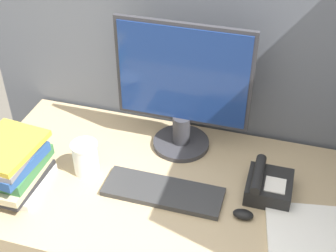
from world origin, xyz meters
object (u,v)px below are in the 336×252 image
monitor (182,92)px  desk_telephone (268,186)px  book_stack (9,166)px  mouse (243,214)px  keyboard (163,192)px  coffee_cup (86,158)px

monitor → desk_telephone: size_ratio=2.91×
monitor → book_stack: 0.67m
mouse → desk_telephone: (0.06, 0.14, 0.02)m
mouse → book_stack: 0.82m
keyboard → desk_telephone: 0.37m
keyboard → book_stack: (-0.53, -0.11, 0.09)m
book_stack → desk_telephone: book_stack is taller
coffee_cup → desk_telephone: size_ratio=0.72×
keyboard → book_stack: bearing=-168.0°
book_stack → keyboard: bearing=12.0°
book_stack → desk_telephone: bearing=13.9°
book_stack → desk_telephone: size_ratio=1.52×
monitor → desk_telephone: monitor is taller
mouse → book_stack: size_ratio=0.26×
mouse → coffee_cup: coffee_cup is taller
monitor → book_stack: (-0.52, -0.40, -0.15)m
keyboard → coffee_cup: size_ratio=3.28×
monitor → keyboard: (0.01, -0.29, -0.24)m
desk_telephone → mouse: bearing=-114.8°
coffee_cup → desk_telephone: bearing=6.1°
coffee_cup → book_stack: 0.27m
desk_telephone → book_stack: bearing=-166.1°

